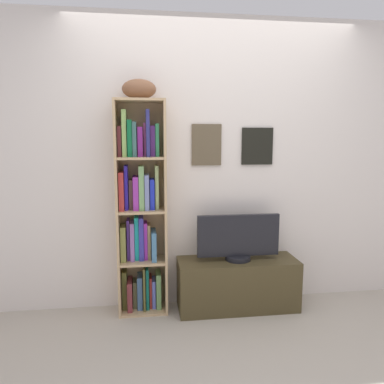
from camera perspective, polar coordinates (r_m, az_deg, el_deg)
name	(u,v)px	position (r m, az deg, el deg)	size (l,w,h in m)	color
ground	(244,377)	(2.66, 8.11, -26.72)	(5.20, 5.20, 0.04)	#A99F90
back_wall	(213,164)	(3.28, 3.28, 4.35)	(4.80, 0.08, 2.54)	silver
bookshelf	(140,213)	(3.15, -8.12, -3.22)	(0.42, 0.26, 1.82)	tan
football	(139,89)	(3.08, -8.27, 15.64)	(0.28, 0.16, 0.16)	brown
tv_stand	(237,284)	(3.36, 7.11, -14.07)	(1.05, 0.37, 0.44)	#43381F
television	(238,238)	(3.22, 7.24, -7.15)	(0.72, 0.22, 0.40)	black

